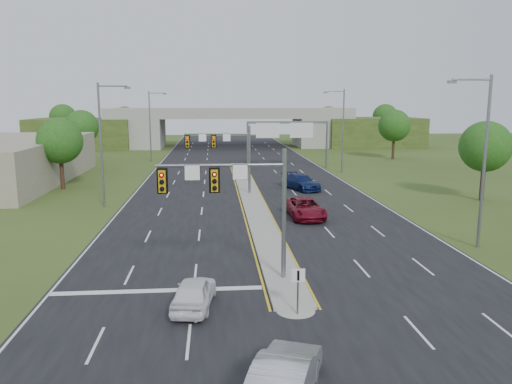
{
  "coord_description": "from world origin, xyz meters",
  "views": [
    {
      "loc": [
        -3.6,
        -25.04,
        9.35
      ],
      "look_at": [
        -0.62,
        9.89,
        3.0
      ],
      "focal_mm": 35.0,
      "sensor_mm": 36.0,
      "label": 1
    }
  ],
  "objects_px": {
    "signal_mast_far": "(227,149)",
    "sign_gantry": "(286,131)",
    "signal_mast_near": "(240,194)",
    "car_white": "(194,292)",
    "car_silver": "(284,379)",
    "keep_right_sign": "(298,284)",
    "car_far_b": "(301,182)",
    "overpass": "(231,130)",
    "car_far_a": "(305,208)"
  },
  "relations": [
    {
      "from": "signal_mast_far",
      "to": "sign_gantry",
      "type": "bearing_deg",
      "value": 65.89
    },
    {
      "from": "signal_mast_near",
      "to": "car_white",
      "type": "height_order",
      "value": "signal_mast_near"
    },
    {
      "from": "car_silver",
      "to": "signal_mast_near",
      "type": "bearing_deg",
      "value": -65.29
    },
    {
      "from": "signal_mast_near",
      "to": "keep_right_sign",
      "type": "distance_m",
      "value": 5.94
    },
    {
      "from": "car_silver",
      "to": "car_far_b",
      "type": "height_order",
      "value": "car_far_b"
    },
    {
      "from": "car_far_b",
      "to": "overpass",
      "type": "bearing_deg",
      "value": 74.94
    },
    {
      "from": "signal_mast_near",
      "to": "car_silver",
      "type": "height_order",
      "value": "signal_mast_near"
    },
    {
      "from": "sign_gantry",
      "to": "overpass",
      "type": "relative_size",
      "value": 0.14
    },
    {
      "from": "signal_mast_far",
      "to": "keep_right_sign",
      "type": "height_order",
      "value": "signal_mast_far"
    },
    {
      "from": "overpass",
      "to": "car_far_b",
      "type": "bearing_deg",
      "value": -83.75
    },
    {
      "from": "overpass",
      "to": "car_white",
      "type": "bearing_deg",
      "value": -93.16
    },
    {
      "from": "keep_right_sign",
      "to": "car_white",
      "type": "relative_size",
      "value": 0.53
    },
    {
      "from": "sign_gantry",
      "to": "signal_mast_far",
      "type": "bearing_deg",
      "value": -114.11
    },
    {
      "from": "signal_mast_near",
      "to": "overpass",
      "type": "distance_m",
      "value": 80.11
    },
    {
      "from": "signal_mast_near",
      "to": "sign_gantry",
      "type": "relative_size",
      "value": 0.6
    },
    {
      "from": "overpass",
      "to": "car_far_a",
      "type": "relative_size",
      "value": 14.03
    },
    {
      "from": "car_white",
      "to": "sign_gantry",
      "type": "bearing_deg",
      "value": -95.44
    },
    {
      "from": "keep_right_sign",
      "to": "car_silver",
      "type": "xyz_separation_m",
      "value": [
        -1.5,
        -6.34,
        -0.69
      ]
    },
    {
      "from": "car_far_b",
      "to": "car_silver",
      "type": "bearing_deg",
      "value": -122.04
    },
    {
      "from": "overpass",
      "to": "keep_right_sign",
      "type": "bearing_deg",
      "value": -90.0
    },
    {
      "from": "car_silver",
      "to": "car_far_a",
      "type": "relative_size",
      "value": 0.86
    },
    {
      "from": "signal_mast_near",
      "to": "keep_right_sign",
      "type": "relative_size",
      "value": 3.18
    },
    {
      "from": "signal_mast_far",
      "to": "car_silver",
      "type": "height_order",
      "value": "signal_mast_far"
    },
    {
      "from": "keep_right_sign",
      "to": "car_silver",
      "type": "height_order",
      "value": "keep_right_sign"
    },
    {
      "from": "car_silver",
      "to": "signal_mast_far",
      "type": "bearing_deg",
      "value": -68.11
    },
    {
      "from": "sign_gantry",
      "to": "overpass",
      "type": "bearing_deg",
      "value": 100.79
    },
    {
      "from": "signal_mast_far",
      "to": "car_far_b",
      "type": "bearing_deg",
      "value": 17.38
    },
    {
      "from": "car_silver",
      "to": "car_far_a",
      "type": "bearing_deg",
      "value": -81.21
    },
    {
      "from": "car_far_a",
      "to": "car_far_b",
      "type": "xyz_separation_m",
      "value": [
        1.98,
        13.18,
        0.02
      ]
    },
    {
      "from": "car_far_b",
      "to": "sign_gantry",
      "type": "bearing_deg",
      "value": 65.67
    },
    {
      "from": "keep_right_sign",
      "to": "car_white",
      "type": "xyz_separation_m",
      "value": [
        -4.59,
        1.35,
        -0.78
      ]
    },
    {
      "from": "keep_right_sign",
      "to": "car_far_a",
      "type": "xyz_separation_m",
      "value": [
        3.78,
        18.78,
        -0.7
      ]
    },
    {
      "from": "keep_right_sign",
      "to": "car_silver",
      "type": "relative_size",
      "value": 0.45
    },
    {
      "from": "car_white",
      "to": "car_far_b",
      "type": "relative_size",
      "value": 0.75
    },
    {
      "from": "signal_mast_near",
      "to": "car_white",
      "type": "bearing_deg",
      "value": -126.9
    },
    {
      "from": "signal_mast_near",
      "to": "signal_mast_far",
      "type": "bearing_deg",
      "value": 90.0
    },
    {
      "from": "overpass",
      "to": "car_white",
      "type": "xyz_separation_m",
      "value": [
        -4.59,
        -83.18,
        -2.82
      ]
    },
    {
      "from": "car_white",
      "to": "car_far_b",
      "type": "xyz_separation_m",
      "value": [
        10.35,
        30.62,
        0.1
      ]
    },
    {
      "from": "signal_mast_near",
      "to": "car_far_a",
      "type": "xyz_separation_m",
      "value": [
        6.05,
        14.33,
        -3.91
      ]
    },
    {
      "from": "keep_right_sign",
      "to": "car_far_a",
      "type": "relative_size",
      "value": 0.39
    },
    {
      "from": "sign_gantry",
      "to": "car_white",
      "type": "height_order",
      "value": "sign_gantry"
    },
    {
      "from": "sign_gantry",
      "to": "car_far_a",
      "type": "xyz_separation_m",
      "value": [
        -2.9,
        -30.67,
        -4.43
      ]
    },
    {
      "from": "car_silver",
      "to": "keep_right_sign",
      "type": "bearing_deg",
      "value": -82.64
    },
    {
      "from": "overpass",
      "to": "sign_gantry",
      "type": "bearing_deg",
      "value": -79.21
    },
    {
      "from": "signal_mast_far",
      "to": "car_white",
      "type": "relative_size",
      "value": 1.67
    },
    {
      "from": "keep_right_sign",
      "to": "car_far_b",
      "type": "distance_m",
      "value": 32.49
    },
    {
      "from": "signal_mast_far",
      "to": "car_far_a",
      "type": "bearing_deg",
      "value": -60.47
    },
    {
      "from": "keep_right_sign",
      "to": "car_far_a",
      "type": "distance_m",
      "value": 19.17
    },
    {
      "from": "sign_gantry",
      "to": "car_far_b",
      "type": "height_order",
      "value": "sign_gantry"
    },
    {
      "from": "car_far_a",
      "to": "signal_mast_far",
      "type": "bearing_deg",
      "value": 117.03
    }
  ]
}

